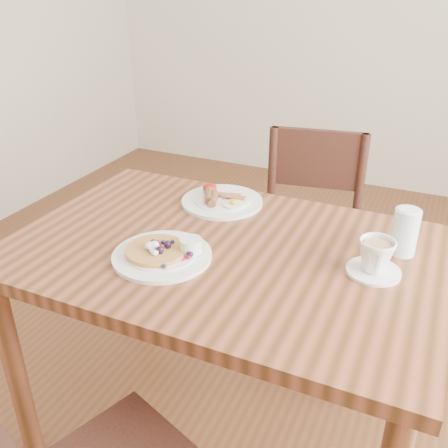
{
  "coord_description": "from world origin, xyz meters",
  "views": [
    {
      "loc": [
        0.51,
        -1.11,
        1.45
      ],
      "look_at": [
        0.0,
        0.0,
        0.82
      ],
      "focal_mm": 40.0,
      "sensor_mm": 36.0,
      "label": 1
    }
  ],
  "objects_px": {
    "dining_table": "(224,275)",
    "pancake_plate": "(164,253)",
    "chair_far": "(308,232)",
    "teacup_saucer": "(375,258)",
    "water_glass": "(405,232)",
    "breakfast_plate": "(221,200)"
  },
  "relations": [
    {
      "from": "breakfast_plate",
      "to": "water_glass",
      "type": "bearing_deg",
      "value": -8.66
    },
    {
      "from": "chair_far",
      "to": "water_glass",
      "type": "bearing_deg",
      "value": 118.7
    },
    {
      "from": "chair_far",
      "to": "pancake_plate",
      "type": "distance_m",
      "value": 0.85
    },
    {
      "from": "teacup_saucer",
      "to": "chair_far",
      "type": "bearing_deg",
      "value": 117.98
    },
    {
      "from": "dining_table",
      "to": "water_glass",
      "type": "height_order",
      "value": "water_glass"
    },
    {
      "from": "pancake_plate",
      "to": "dining_table",
      "type": "bearing_deg",
      "value": 45.55
    },
    {
      "from": "water_glass",
      "to": "dining_table",
      "type": "bearing_deg",
      "value": -159.81
    },
    {
      "from": "dining_table",
      "to": "pancake_plate",
      "type": "distance_m",
      "value": 0.21
    },
    {
      "from": "pancake_plate",
      "to": "teacup_saucer",
      "type": "height_order",
      "value": "teacup_saucer"
    },
    {
      "from": "chair_far",
      "to": "teacup_saucer",
      "type": "bearing_deg",
      "value": 108.53
    },
    {
      "from": "dining_table",
      "to": "chair_far",
      "type": "distance_m",
      "value": 0.68
    },
    {
      "from": "water_glass",
      "to": "breakfast_plate",
      "type": "bearing_deg",
      "value": 171.34
    },
    {
      "from": "pancake_plate",
      "to": "breakfast_plate",
      "type": "bearing_deg",
      "value": 91.14
    },
    {
      "from": "teacup_saucer",
      "to": "water_glass",
      "type": "bearing_deg",
      "value": 68.52
    },
    {
      "from": "dining_table",
      "to": "pancake_plate",
      "type": "relative_size",
      "value": 4.44
    },
    {
      "from": "teacup_saucer",
      "to": "dining_table",
      "type": "bearing_deg",
      "value": -175.08
    },
    {
      "from": "chair_far",
      "to": "breakfast_plate",
      "type": "xyz_separation_m",
      "value": [
        -0.21,
        -0.4,
        0.27
      ]
    },
    {
      "from": "pancake_plate",
      "to": "water_glass",
      "type": "relative_size",
      "value": 2.07
    },
    {
      "from": "teacup_saucer",
      "to": "water_glass",
      "type": "height_order",
      "value": "water_glass"
    },
    {
      "from": "water_glass",
      "to": "pancake_plate",
      "type": "bearing_deg",
      "value": -153.21
    },
    {
      "from": "pancake_plate",
      "to": "water_glass",
      "type": "distance_m",
      "value": 0.65
    },
    {
      "from": "chair_far",
      "to": "pancake_plate",
      "type": "relative_size",
      "value": 3.26
    }
  ]
}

